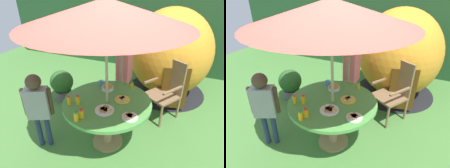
% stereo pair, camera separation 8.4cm
% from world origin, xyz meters
% --- Properties ---
extents(ground_plane, '(10.00, 10.00, 0.02)m').
position_xyz_m(ground_plane, '(0.00, 0.00, -0.01)').
color(ground_plane, '#477A38').
extents(hedge_backdrop, '(9.00, 0.70, 2.08)m').
position_xyz_m(hedge_backdrop, '(0.00, 3.33, 1.04)').
color(hedge_backdrop, '#234C28').
rests_on(hedge_backdrop, ground_plane).
extents(garden_table, '(1.20, 1.20, 0.74)m').
position_xyz_m(garden_table, '(0.00, 0.00, 0.61)').
color(garden_table, tan).
rests_on(garden_table, ground_plane).
extents(patio_umbrella, '(1.92, 1.92, 2.02)m').
position_xyz_m(patio_umbrella, '(0.00, 0.00, 1.87)').
color(patio_umbrella, '#B7AD8C').
rests_on(patio_umbrella, ground_plane).
extents(wooden_chair, '(0.66, 0.66, 1.04)m').
position_xyz_m(wooden_chair, '(0.66, 1.03, 0.56)').
color(wooden_chair, brown).
rests_on(wooden_chair, ground_plane).
extents(dome_tent, '(2.06, 2.06, 1.77)m').
position_xyz_m(dome_tent, '(0.56, 1.91, 0.88)').
color(dome_tent, orange).
rests_on(dome_tent, ground_plane).
extents(potted_plant, '(0.46, 0.46, 0.62)m').
position_xyz_m(potted_plant, '(-1.35, 0.78, 0.33)').
color(potted_plant, '#595960').
rests_on(potted_plant, ground_plane).
extents(child_in_pink_shirt, '(0.24, 0.47, 1.40)m').
position_xyz_m(child_in_pink_shirt, '(-0.05, 0.85, 0.89)').
color(child_in_pink_shirt, '#3F3F47').
rests_on(child_in_pink_shirt, ground_plane).
extents(child_in_grey_shirt, '(0.36, 0.28, 1.16)m').
position_xyz_m(child_in_grey_shirt, '(-0.83, -0.39, 0.74)').
color(child_in_grey_shirt, navy).
rests_on(child_in_grey_shirt, ground_plane).
extents(snack_bowl, '(0.17, 0.17, 0.09)m').
position_xyz_m(snack_bowl, '(-0.11, 0.28, 0.78)').
color(snack_bowl, white).
rests_on(snack_bowl, garden_table).
extents(plate_far_left, '(0.21, 0.21, 0.03)m').
position_xyz_m(plate_far_left, '(0.18, 0.10, 0.75)').
color(plate_far_left, yellow).
rests_on(plate_far_left, garden_table).
extents(plate_center_back, '(0.24, 0.24, 0.03)m').
position_xyz_m(plate_center_back, '(0.06, -0.21, 0.75)').
color(plate_center_back, white).
rests_on(plate_center_back, garden_table).
extents(plate_back_edge, '(0.19, 0.19, 0.03)m').
position_xyz_m(plate_back_edge, '(0.39, -0.22, 0.76)').
color(plate_back_edge, white).
rests_on(plate_back_edge, garden_table).
extents(juice_bottle_near_left, '(0.06, 0.06, 0.12)m').
position_xyz_m(juice_bottle_near_left, '(-0.14, -0.44, 0.80)').
color(juice_bottle_near_left, yellow).
rests_on(juice_bottle_near_left, garden_table).
extents(juice_bottle_near_right, '(0.06, 0.06, 0.13)m').
position_xyz_m(juice_bottle_near_right, '(-0.32, -0.21, 0.80)').
color(juice_bottle_near_right, yellow).
rests_on(juice_bottle_near_right, garden_table).
extents(juice_bottle_far_right, '(0.05, 0.05, 0.13)m').
position_xyz_m(juice_bottle_far_right, '(-0.43, -0.25, 0.80)').
color(juice_bottle_far_right, yellow).
rests_on(juice_bottle_far_right, garden_table).
extents(juice_bottle_center_front, '(0.05, 0.05, 0.10)m').
position_xyz_m(juice_bottle_center_front, '(0.20, 0.47, 0.79)').
color(juice_bottle_center_front, yellow).
rests_on(juice_bottle_center_front, garden_table).
extents(juice_bottle_mid_left, '(0.06, 0.06, 0.13)m').
position_xyz_m(juice_bottle_mid_left, '(-0.16, -0.51, 0.80)').
color(juice_bottle_mid_left, yellow).
rests_on(juice_bottle_mid_left, garden_table).
extents(cup_near, '(0.07, 0.07, 0.07)m').
position_xyz_m(cup_near, '(-0.27, 0.37, 0.78)').
color(cup_near, '#4C99D8').
rests_on(cup_near, garden_table).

